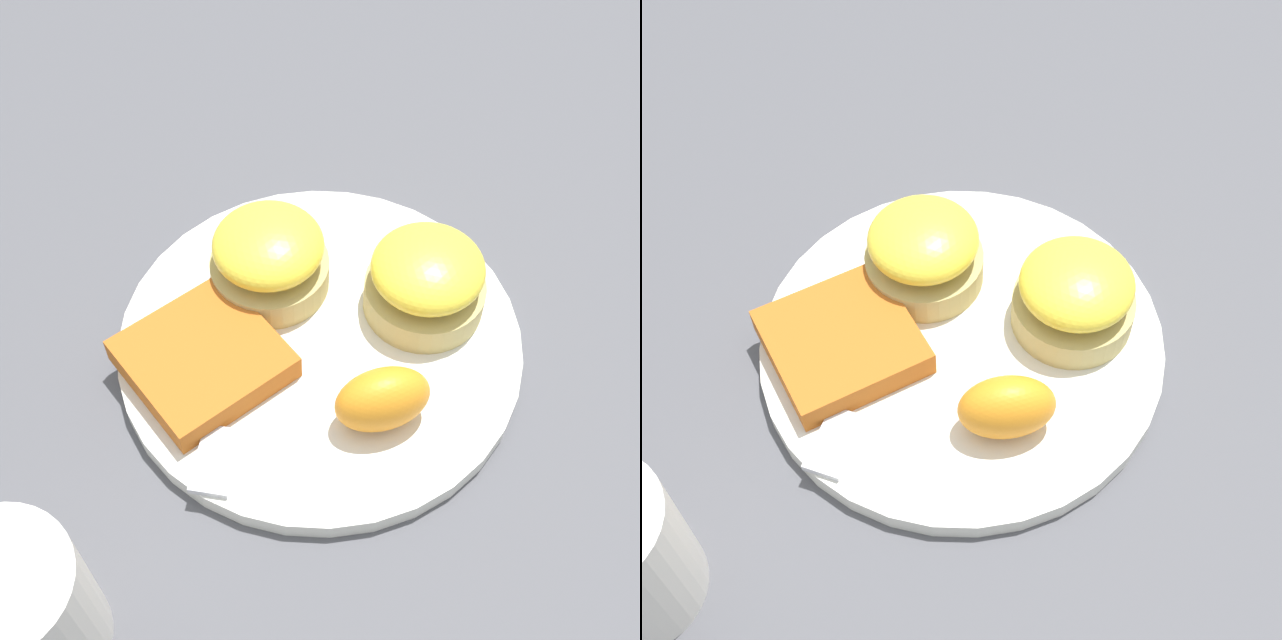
{
  "view_description": "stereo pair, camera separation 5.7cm",
  "coord_description": "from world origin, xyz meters",
  "views": [
    {
      "loc": [
        0.2,
        0.27,
        0.5
      ],
      "look_at": [
        0.0,
        0.0,
        0.03
      ],
      "focal_mm": 50.0,
      "sensor_mm": 36.0,
      "label": 1
    },
    {
      "loc": [
        0.15,
        0.3,
        0.5
      ],
      "look_at": [
        0.0,
        0.0,
        0.03
      ],
      "focal_mm": 50.0,
      "sensor_mm": 36.0,
      "label": 2
    }
  ],
  "objects": [
    {
      "name": "hashbrown_patty",
      "position": [
        0.07,
        -0.03,
        0.02
      ],
      "size": [
        0.09,
        0.09,
        0.02
      ],
      "primitive_type": "cube",
      "rotation": [
        0.0,
        0.0,
        0.04
      ],
      "color": "#B85D1C",
      "rests_on": "plate"
    },
    {
      "name": "sandwich_benedict_right",
      "position": [
        -0.0,
        -0.06,
        0.04
      ],
      "size": [
        0.08,
        0.08,
        0.06
      ],
      "color": "tan",
      "rests_on": "plate"
    },
    {
      "name": "orange_wedge",
      "position": [
        0.01,
        0.07,
        0.04
      ],
      "size": [
        0.07,
        0.05,
        0.04
      ],
      "primitive_type": "ellipsoid",
      "rotation": [
        0.0,
        0.0,
        5.94
      ],
      "color": "orange",
      "rests_on": "plate"
    },
    {
      "name": "ground_plane",
      "position": [
        0.0,
        0.0,
        0.0
      ],
      "size": [
        1.1,
        1.1,
        0.0
      ],
      "primitive_type": "plane",
      "color": "#4C4C51"
    },
    {
      "name": "fork",
      "position": [
        0.05,
        -0.01,
        0.02
      ],
      "size": [
        0.17,
        0.16,
        0.0
      ],
      "color": "silver",
      "rests_on": "plate"
    },
    {
      "name": "plate",
      "position": [
        0.0,
        0.0,
        0.01
      ],
      "size": [
        0.27,
        0.27,
        0.01
      ],
      "primitive_type": "cylinder",
      "color": "silver",
      "rests_on": "ground_plane"
    },
    {
      "name": "sandwich_benedict_left",
      "position": [
        -0.07,
        0.02,
        0.04
      ],
      "size": [
        0.08,
        0.08,
        0.06
      ],
      "color": "tan",
      "rests_on": "plate"
    }
  ]
}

